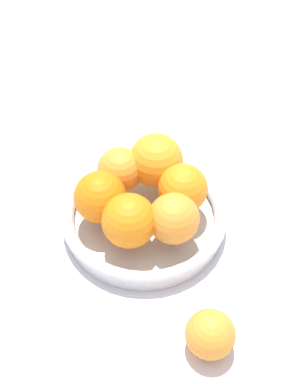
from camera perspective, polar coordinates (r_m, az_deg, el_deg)
name	(u,v)px	position (r m, az deg, el deg)	size (l,w,h in m)	color
ground_plane	(144,224)	(0.83, 0.00, -3.44)	(4.00, 4.00, 0.00)	silver
fruit_bowl	(144,216)	(0.81, 0.00, -2.62)	(0.25, 0.25, 0.04)	silver
orange_pile	(144,191)	(0.77, -0.02, 0.14)	(0.20, 0.19, 0.08)	orange
stray_orange	(210,334)	(0.70, 7.07, -14.82)	(0.06, 0.06, 0.06)	orange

